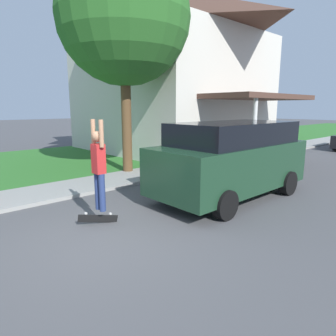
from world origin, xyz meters
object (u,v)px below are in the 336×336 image
suv_parked (231,158)px  skateboard (98,218)px  lawn_tree_near (124,18)px  skateboarder (99,165)px

suv_parked → skateboard: bearing=-100.6°
skateboard → suv_parked: bearing=79.4°
suv_parked → skateboard: suv_parked is taller
lawn_tree_near → skateboarder: 6.59m
suv_parked → lawn_tree_near: bearing=-175.4°
lawn_tree_near → skateboard: size_ratio=10.17×
skateboard → lawn_tree_near: bearing=138.2°
lawn_tree_near → suv_parked: bearing=4.6°
skateboarder → lawn_tree_near: bearing=139.2°
lawn_tree_near → skateboarder: (3.87, -3.34, -4.15)m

